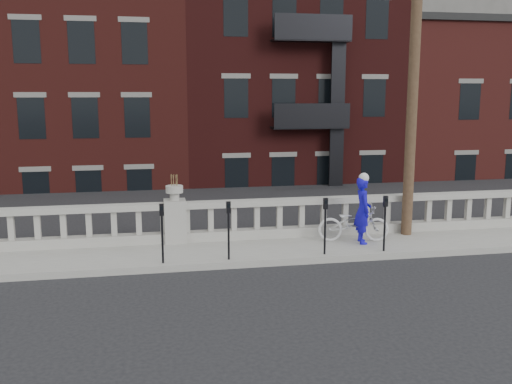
% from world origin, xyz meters
% --- Properties ---
extents(ground, '(120.00, 120.00, 0.00)m').
position_xyz_m(ground, '(0.00, 0.00, 0.00)').
color(ground, black).
rests_on(ground, ground).
extents(sidewalk, '(32.00, 2.20, 0.15)m').
position_xyz_m(sidewalk, '(0.00, 3.00, 0.07)').
color(sidewalk, gray).
rests_on(sidewalk, ground).
extents(balustrade, '(28.00, 0.34, 1.03)m').
position_xyz_m(balustrade, '(0.00, 3.95, 0.64)').
color(balustrade, gray).
rests_on(balustrade, sidewalk).
extents(planter_pedestal, '(0.55, 0.55, 1.76)m').
position_xyz_m(planter_pedestal, '(0.00, 3.95, 0.83)').
color(planter_pedestal, gray).
rests_on(planter_pedestal, sidewalk).
extents(lower_level, '(80.00, 44.00, 20.80)m').
position_xyz_m(lower_level, '(0.56, 23.04, 2.63)').
color(lower_level, '#605E59').
rests_on(lower_level, ground).
extents(utility_pole, '(1.60, 0.28, 10.00)m').
position_xyz_m(utility_pole, '(6.20, 3.60, 5.24)').
color(utility_pole, '#422D1E').
rests_on(utility_pole, sidewalk).
extents(parking_meter_a, '(0.10, 0.09, 1.36)m').
position_xyz_m(parking_meter_a, '(-0.37, 2.15, 1.00)').
color(parking_meter_a, black).
rests_on(parking_meter_a, sidewalk).
extents(parking_meter_b, '(0.10, 0.09, 1.36)m').
position_xyz_m(parking_meter_b, '(1.13, 2.15, 1.00)').
color(parking_meter_b, black).
rests_on(parking_meter_b, sidewalk).
extents(parking_meter_c, '(0.10, 0.09, 1.36)m').
position_xyz_m(parking_meter_c, '(3.43, 2.15, 1.00)').
color(parking_meter_c, black).
rests_on(parking_meter_c, sidewalk).
extents(parking_meter_d, '(0.10, 0.09, 1.36)m').
position_xyz_m(parking_meter_d, '(4.93, 2.15, 1.00)').
color(parking_meter_d, black).
rests_on(parking_meter_d, sidewalk).
extents(bicycle, '(1.91, 0.96, 0.96)m').
position_xyz_m(bicycle, '(4.52, 3.18, 0.63)').
color(bicycle, silver).
rests_on(bicycle, sidewalk).
extents(cyclist, '(0.48, 0.66, 1.70)m').
position_xyz_m(cyclist, '(4.69, 2.98, 1.00)').
color(cyclist, '#140CB8').
rests_on(cyclist, sidewalk).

